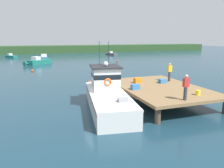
# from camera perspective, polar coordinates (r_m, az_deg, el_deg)

# --- Properties ---
(ground_plane) EXTENTS (200.00, 200.00, 0.00)m
(ground_plane) POSITION_cam_1_polar(r_m,az_deg,el_deg) (16.20, -2.50, -6.06)
(ground_plane) COLOR #193847
(dock) EXTENTS (6.00, 9.00, 1.20)m
(dock) POSITION_cam_1_polar(r_m,az_deg,el_deg) (17.83, 12.40, -1.06)
(dock) COLOR #4C3D2D
(dock) RESTS_ON ground
(main_fishing_boat) EXTENTS (3.71, 9.96, 4.80)m
(main_fishing_boat) POSITION_cam_1_polar(r_m,az_deg,el_deg) (15.86, -1.40, -2.65)
(main_fishing_boat) COLOR silver
(main_fishing_boat) RESTS_ON ground
(crate_single_by_cleat) EXTENTS (0.62, 0.46, 0.43)m
(crate_single_by_cleat) POSITION_cam_1_polar(r_m,az_deg,el_deg) (18.90, 6.75, 0.94)
(crate_single_by_cleat) COLOR orange
(crate_single_by_cleat) RESTS_ON dock
(crate_stack_mid_dock) EXTENTS (0.62, 0.46, 0.40)m
(crate_stack_mid_dock) POSITION_cam_1_polar(r_m,az_deg,el_deg) (16.49, 6.10, -0.74)
(crate_stack_mid_dock) COLOR #3370B2
(crate_stack_mid_dock) RESTS_ON dock
(crate_single_far) EXTENTS (0.62, 0.47, 0.35)m
(crate_single_far) POSITION_cam_1_polar(r_m,az_deg,el_deg) (19.21, 13.07, 0.77)
(crate_single_far) COLOR #3370B2
(crate_single_far) RESTS_ON dock
(bait_bucket) EXTENTS (0.32, 0.32, 0.34)m
(bait_bucket) POSITION_cam_1_polar(r_m,az_deg,el_deg) (15.91, 21.61, -2.12)
(bait_bucket) COLOR yellow
(bait_bucket) RESTS_ON dock
(deckhand_by_the_boat) EXTENTS (0.36, 0.22, 1.63)m
(deckhand_by_the_boat) POSITION_cam_1_polar(r_m,az_deg,el_deg) (14.20, 18.79, -0.69)
(deckhand_by_the_boat) COLOR #383842
(deckhand_by_the_boat) RESTS_ON dock
(deckhand_further_back) EXTENTS (0.36, 0.22, 1.63)m
(deckhand_further_back) POSITION_cam_1_polar(r_m,az_deg,el_deg) (20.08, 14.87, 3.14)
(deckhand_further_back) COLOR #383842
(deckhand_further_back) RESTS_ON dock
(moored_boat_far_left) EXTENTS (5.30, 4.88, 1.53)m
(moored_boat_far_left) POSITION_cam_1_polar(r_m,az_deg,el_deg) (44.19, -18.86, 5.58)
(moored_boat_far_left) COLOR #196B5B
(moored_boat_far_left) RESTS_ON ground
(moored_boat_off_the_point) EXTENTS (2.23, 4.42, 1.11)m
(moored_boat_off_the_point) POSITION_cam_1_polar(r_m,az_deg,el_deg) (63.96, -0.19, 7.91)
(moored_boat_off_the_point) COLOR #4C4C51
(moored_boat_off_the_point) RESTS_ON ground
(moored_boat_near_channel) EXTENTS (3.22, 3.97, 1.09)m
(moored_boat_near_channel) POSITION_cam_1_polar(r_m,az_deg,el_deg) (61.11, -25.03, 6.59)
(moored_boat_near_channel) COLOR #196B5B
(moored_boat_near_channel) RESTS_ON ground
(moored_boat_mid_harbor) EXTENTS (1.64, 5.75, 1.45)m
(moored_boat_mid_harbor) POSITION_cam_1_polar(r_m,az_deg,el_deg) (51.57, -17.46, 6.48)
(moored_boat_mid_harbor) COLOR #285184
(moored_boat_mid_harbor) RESTS_ON ground
(mooring_buoy_spare_mooring) EXTENTS (0.39, 0.39, 0.39)m
(mooring_buoy_spare_mooring) POSITION_cam_1_polar(r_m,az_deg,el_deg) (45.95, 1.45, 6.03)
(mooring_buoy_spare_mooring) COLOR #EA5B19
(mooring_buoy_spare_mooring) RESTS_ON ground
(mooring_buoy_outer) EXTENTS (0.33, 0.33, 0.33)m
(mooring_buoy_outer) POSITION_cam_1_polar(r_m,az_deg,el_deg) (34.88, -20.19, 3.31)
(mooring_buoy_outer) COLOR #EA5B19
(mooring_buoy_outer) RESTS_ON ground
(mooring_buoy_inshore) EXTENTS (0.47, 0.47, 0.47)m
(mooring_buoy_inshore) POSITION_cam_1_polar(r_m,az_deg,el_deg) (23.53, -5.87, 0.23)
(mooring_buoy_inshore) COLOR #EA5B19
(mooring_buoy_inshore) RESTS_ON ground
(far_shoreline) EXTENTS (120.00, 8.00, 2.40)m
(far_shoreline) POSITION_cam_1_polar(r_m,az_deg,el_deg) (76.97, -16.15, 8.76)
(far_shoreline) COLOR #284723
(far_shoreline) RESTS_ON ground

